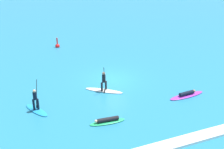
% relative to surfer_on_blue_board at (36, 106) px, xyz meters
% --- Properties ---
extents(ground_plane, '(120.00, 120.00, 0.00)m').
position_rel_surfer_on_blue_board_xyz_m(ground_plane, '(7.18, 2.83, -0.42)').
color(ground_plane, teal).
rests_on(ground_plane, ground).
extents(surfer_on_blue_board, '(1.67, 2.53, 2.37)m').
position_rel_surfer_on_blue_board_xyz_m(surfer_on_blue_board, '(0.00, 0.00, 0.00)').
color(surfer_on_blue_board, '#1E8CD1').
rests_on(surfer_on_blue_board, ground_plane).
extents(surfer_on_green_board, '(2.56, 0.83, 0.40)m').
position_rel_surfer_on_blue_board_xyz_m(surfer_on_green_board, '(4.25, -3.45, -0.27)').
color(surfer_on_green_board, '#23B266').
rests_on(surfer_on_green_board, ground_plane).
extents(surfer_on_purple_board, '(3.26, 0.93, 0.41)m').
position_rel_surfer_on_blue_board_xyz_m(surfer_on_purple_board, '(11.58, -2.32, -0.29)').
color(surfer_on_purple_board, purple).
rests_on(surfer_on_purple_board, ground_plane).
extents(surfer_on_white_board, '(2.91, 2.46, 2.35)m').
position_rel_surfer_on_blue_board_xyz_m(surfer_on_white_board, '(5.70, 1.02, -0.01)').
color(surfer_on_white_board, white).
rests_on(surfer_on_white_board, ground_plane).
extents(marker_buoy, '(0.51, 0.51, 1.25)m').
position_rel_surfer_on_blue_board_xyz_m(marker_buoy, '(4.64, 13.47, -0.23)').
color(marker_buoy, red).
rests_on(marker_buoy, ground_plane).
extents(wave_crest, '(18.13, 0.90, 0.18)m').
position_rel_surfer_on_blue_board_xyz_m(wave_crest, '(7.18, -7.29, -0.33)').
color(wave_crest, white).
rests_on(wave_crest, ground_plane).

